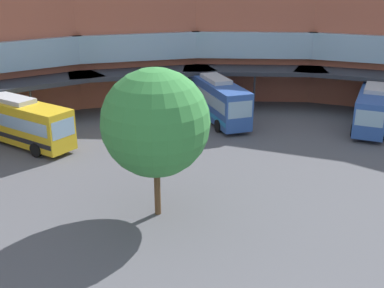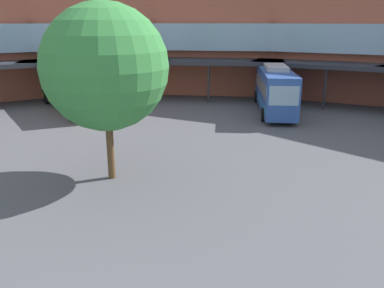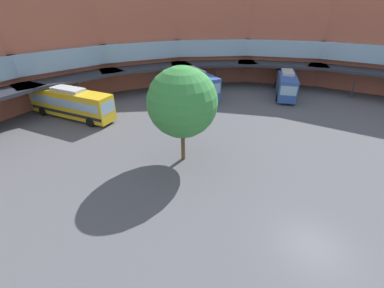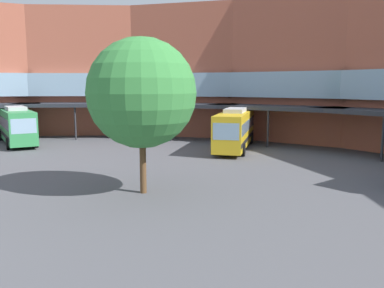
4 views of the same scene
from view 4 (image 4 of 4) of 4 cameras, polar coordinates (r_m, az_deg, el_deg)
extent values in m
cylinder|color=#2D2D33|center=(35.09, 25.33, 0.79)|extent=(0.20, 0.20, 3.77)
cube|color=#AD5942|center=(45.62, 14.24, 10.02)|extent=(15.31, 10.25, 15.09)
cube|color=#8CADC6|center=(45.03, 13.90, 8.14)|extent=(14.05, 10.02, 2.64)
cube|color=#282B33|center=(41.00, 11.63, 5.05)|extent=(14.66, 8.36, 0.40)
cylinder|color=#2D2D33|center=(39.68, 10.66, 2.24)|extent=(0.20, 0.20, 3.77)
cube|color=#AD5942|center=(49.62, -0.65, 10.11)|extent=(14.84, 13.40, 15.09)
cube|color=#8CADC6|center=(49.02, -0.85, 8.37)|extent=(13.87, 12.72, 2.64)
cube|color=#282B33|center=(44.87, -2.41, 5.48)|extent=(13.61, 11.82, 0.40)
cylinder|color=#2D2D33|center=(43.49, -3.04, 2.89)|extent=(0.20, 0.20, 3.77)
cube|color=#AD5942|center=(52.63, -14.82, 9.74)|extent=(12.77, 15.10, 15.09)
cube|color=#8CADC6|center=(52.02, -14.89, 8.09)|extent=(12.20, 14.05, 2.64)
cube|color=#282B33|center=(47.76, -15.82, 5.34)|extent=(11.10, 14.00, 0.40)
cylinder|color=#2D2D33|center=(46.33, -16.14, 2.91)|extent=(0.20, 0.20, 3.77)
cube|color=#338C4C|center=(45.06, -23.50, 2.44)|extent=(10.76, 3.75, 3.13)
cube|color=#8CADC6|center=(45.03, -23.53, 2.91)|extent=(10.13, 3.73, 1.00)
cube|color=black|center=(45.15, -23.44, 1.33)|extent=(10.55, 3.75, 0.38)
cube|color=#8CADC6|center=(39.87, -22.67, 2.35)|extent=(0.38, 2.20, 1.38)
cube|color=#B2B2B7|center=(44.94, -23.63, 4.65)|extent=(3.97, 2.19, 0.36)
cylinder|color=black|center=(41.85, -21.13, 0.29)|extent=(1.13, 0.43, 1.10)
cylinder|color=black|center=(41.55, -24.53, 0.04)|extent=(1.13, 0.43, 1.10)
cylinder|color=black|center=(48.89, -22.44, 1.30)|extent=(1.13, 0.43, 1.10)
cylinder|color=black|center=(48.63, -25.36, 1.09)|extent=(1.13, 0.43, 1.10)
cube|color=gold|center=(38.42, 6.12, 2.18)|extent=(9.44, 10.64, 3.13)
cube|color=#8CADC6|center=(38.38, 6.13, 2.74)|extent=(9.02, 10.13, 1.00)
cube|color=black|center=(38.52, 6.10, 0.88)|extent=(9.31, 10.48, 0.38)
cube|color=#8CADC6|center=(32.61, 4.82, 1.77)|extent=(1.72, 1.46, 1.38)
cube|color=#B2B2B7|center=(38.27, 6.16, 4.78)|extent=(4.03, 4.36, 0.36)
cylinder|color=black|center=(34.50, 7.24, -0.82)|extent=(0.93, 1.04, 1.10)
cylinder|color=black|center=(34.84, 3.25, -0.68)|extent=(0.93, 1.04, 1.10)
cylinder|color=black|center=(42.42, 8.41, 0.86)|extent=(0.93, 1.04, 1.10)
cylinder|color=black|center=(42.70, 5.15, 0.96)|extent=(0.93, 1.04, 1.10)
cylinder|color=brown|center=(22.57, -6.95, -2.04)|extent=(0.36, 0.36, 3.92)
sphere|color=#38843D|center=(22.21, -7.12, 7.16)|extent=(6.01, 6.01, 6.01)
camera|label=1|loc=(28.37, -67.68, 18.59)|focal=44.33mm
camera|label=2|loc=(14.78, -67.41, 9.87)|focal=37.41mm
camera|label=3|loc=(29.37, -55.39, 18.79)|focal=24.38mm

